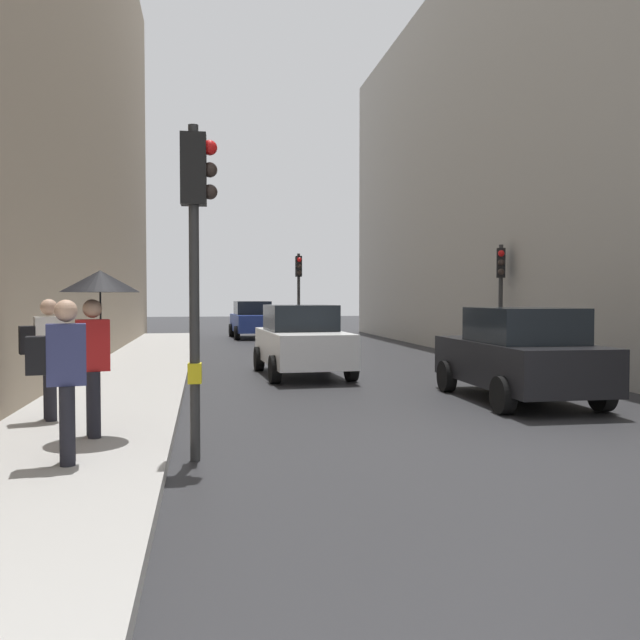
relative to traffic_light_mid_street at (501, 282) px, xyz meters
name	(u,v)px	position (x,y,z in m)	size (l,w,h in m)	color
ground_plane	(530,449)	(-4.23, -9.96, -2.38)	(120.00, 120.00, 0.00)	#28282B
sidewalk_kerb	(121,390)	(-10.01, -3.96, -2.30)	(2.51, 40.00, 0.16)	#A8A5A0
traffic_light_mid_street	(501,282)	(0.00, 0.00, 0.00)	(0.34, 0.45, 3.45)	#2D2D2D
traffic_light_far_median	(299,282)	(-4.56, 9.02, 0.19)	(0.25, 0.43, 3.73)	#2D2D2D
traffic_light_near_left	(196,231)	(-8.44, -9.82, 0.36)	(0.43, 0.25, 3.98)	#2D2D2D
car_white_compact	(302,340)	(-5.96, -1.43, -1.51)	(2.19, 4.29, 1.76)	silver
car_blue_van	(253,320)	(-6.07, 14.15, -1.51)	(2.20, 4.29, 1.76)	navy
car_dark_suv	(519,355)	(-2.53, -6.22, -1.51)	(2.06, 4.22, 1.76)	black
pedestrian_with_umbrella	(98,306)	(-9.69, -8.96, -0.54)	(1.00, 1.00, 2.14)	black
pedestrian_with_grey_backpack	(62,371)	(-9.85, -10.38, -1.22)	(0.64, 0.38, 1.77)	black
pedestrian_with_black_backpack	(46,352)	(-10.62, -7.66, -1.22)	(0.66, 0.46, 1.77)	black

